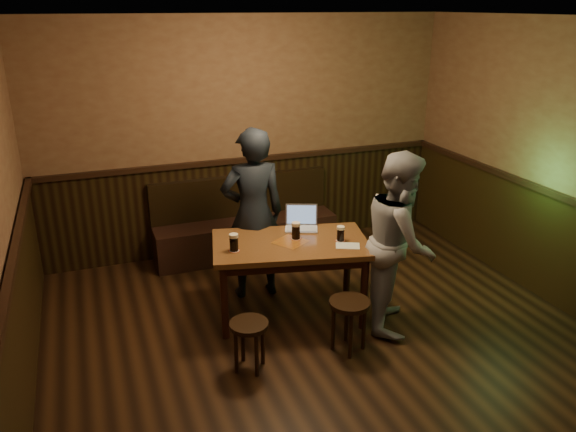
{
  "coord_description": "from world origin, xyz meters",
  "views": [
    {
      "loc": [
        -1.87,
        -3.38,
        2.89
      ],
      "look_at": [
        -0.2,
        1.08,
        1.09
      ],
      "focal_mm": 35.0,
      "sensor_mm": 36.0,
      "label": 1
    }
  ],
  "objects_px": {
    "pint_mid": "(296,231)",
    "bench": "(245,230)",
    "stool_left": "(249,332)",
    "pint_left": "(234,242)",
    "stool_right": "(349,311)",
    "pint_right": "(341,234)",
    "laptop": "(301,222)",
    "person_grey": "(400,241)",
    "pub_table": "(290,252)",
    "person_suit": "(253,214)"
  },
  "relations": [
    {
      "from": "laptop",
      "to": "stool_left",
      "type": "bearing_deg",
      "value": -108.5
    },
    {
      "from": "pint_left",
      "to": "pint_mid",
      "type": "bearing_deg",
      "value": 5.82
    },
    {
      "from": "pint_mid",
      "to": "pub_table",
      "type": "bearing_deg",
      "value": -146.2
    },
    {
      "from": "stool_right",
      "to": "pint_right",
      "type": "distance_m",
      "value": 0.78
    },
    {
      "from": "person_grey",
      "to": "pub_table",
      "type": "bearing_deg",
      "value": 91.97
    },
    {
      "from": "pint_mid",
      "to": "laptop",
      "type": "bearing_deg",
      "value": 57.63
    },
    {
      "from": "stool_left",
      "to": "pint_left",
      "type": "relative_size",
      "value": 2.64
    },
    {
      "from": "pub_table",
      "to": "pint_right",
      "type": "distance_m",
      "value": 0.51
    },
    {
      "from": "pint_left",
      "to": "pint_right",
      "type": "relative_size",
      "value": 1.12
    },
    {
      "from": "bench",
      "to": "laptop",
      "type": "height_order",
      "value": "laptop"
    },
    {
      "from": "bench",
      "to": "stool_left",
      "type": "xyz_separation_m",
      "value": [
        -0.63,
        -2.27,
        0.04
      ]
    },
    {
      "from": "stool_left",
      "to": "stool_right",
      "type": "xyz_separation_m",
      "value": [
        0.9,
        -0.04,
        0.03
      ]
    },
    {
      "from": "pub_table",
      "to": "laptop",
      "type": "height_order",
      "value": "laptop"
    },
    {
      "from": "laptop",
      "to": "bench",
      "type": "bearing_deg",
      "value": 122.47
    },
    {
      "from": "laptop",
      "to": "person_suit",
      "type": "distance_m",
      "value": 0.5
    },
    {
      "from": "person_suit",
      "to": "bench",
      "type": "bearing_deg",
      "value": -97.85
    },
    {
      "from": "stool_right",
      "to": "person_grey",
      "type": "relative_size",
      "value": 0.29
    },
    {
      "from": "pint_left",
      "to": "stool_right",
      "type": "bearing_deg",
      "value": -41.61
    },
    {
      "from": "bench",
      "to": "pint_mid",
      "type": "distance_m",
      "value": 1.62
    },
    {
      "from": "stool_right",
      "to": "pub_table",
      "type": "bearing_deg",
      "value": 109.74
    },
    {
      "from": "pint_right",
      "to": "laptop",
      "type": "xyz_separation_m",
      "value": [
        -0.22,
        0.44,
        -0.02
      ]
    },
    {
      "from": "stool_right",
      "to": "pint_mid",
      "type": "distance_m",
      "value": 0.95
    },
    {
      "from": "bench",
      "to": "person_grey",
      "type": "distance_m",
      "value": 2.3
    },
    {
      "from": "bench",
      "to": "laptop",
      "type": "distance_m",
      "value": 1.4
    },
    {
      "from": "stool_right",
      "to": "person_grey",
      "type": "height_order",
      "value": "person_grey"
    },
    {
      "from": "stool_right",
      "to": "pint_right",
      "type": "xyz_separation_m",
      "value": [
        0.19,
        0.6,
        0.47
      ]
    },
    {
      "from": "bench",
      "to": "pint_left",
      "type": "distance_m",
      "value": 1.77
    },
    {
      "from": "pint_mid",
      "to": "person_suit",
      "type": "relative_size",
      "value": 0.09
    },
    {
      "from": "laptop",
      "to": "person_grey",
      "type": "height_order",
      "value": "person_grey"
    },
    {
      "from": "pint_mid",
      "to": "bench",
      "type": "bearing_deg",
      "value": 92.82
    },
    {
      "from": "pint_left",
      "to": "person_grey",
      "type": "xyz_separation_m",
      "value": [
        1.45,
        -0.47,
        -0.02
      ]
    },
    {
      "from": "stool_right",
      "to": "pint_right",
      "type": "relative_size",
      "value": 3.23
    },
    {
      "from": "bench",
      "to": "pub_table",
      "type": "height_order",
      "value": "bench"
    },
    {
      "from": "stool_left",
      "to": "pint_left",
      "type": "height_order",
      "value": "pint_left"
    },
    {
      "from": "pint_right",
      "to": "laptop",
      "type": "bearing_deg",
      "value": 117.03
    },
    {
      "from": "bench",
      "to": "person_suit",
      "type": "xyz_separation_m",
      "value": [
        -0.2,
        -1.02,
        0.58
      ]
    },
    {
      "from": "pub_table",
      "to": "laptop",
      "type": "relative_size",
      "value": 4.1
    },
    {
      "from": "pint_mid",
      "to": "pint_right",
      "type": "relative_size",
      "value": 1.13
    },
    {
      "from": "laptop",
      "to": "pint_left",
      "type": "bearing_deg",
      "value": -136.32
    },
    {
      "from": "bench",
      "to": "pint_left",
      "type": "relative_size",
      "value": 13.11
    },
    {
      "from": "person_grey",
      "to": "bench",
      "type": "bearing_deg",
      "value": 53.92
    },
    {
      "from": "pint_left",
      "to": "pint_mid",
      "type": "relative_size",
      "value": 0.99
    },
    {
      "from": "stool_left",
      "to": "pub_table",
      "type": "bearing_deg",
      "value": 48.1
    },
    {
      "from": "bench",
      "to": "stool_right",
      "type": "xyz_separation_m",
      "value": [
        0.27,
        -2.31,
        0.08
      ]
    },
    {
      "from": "pub_table",
      "to": "pint_left",
      "type": "bearing_deg",
      "value": -165.63
    },
    {
      "from": "bench",
      "to": "stool_left",
      "type": "relative_size",
      "value": 4.97
    },
    {
      "from": "pub_table",
      "to": "laptop",
      "type": "distance_m",
      "value": 0.41
    },
    {
      "from": "laptop",
      "to": "person_suit",
      "type": "relative_size",
      "value": 0.22
    },
    {
      "from": "bench",
      "to": "pint_left",
      "type": "bearing_deg",
      "value": -109.34
    },
    {
      "from": "stool_right",
      "to": "pint_left",
      "type": "bearing_deg",
      "value": 138.39
    }
  ]
}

